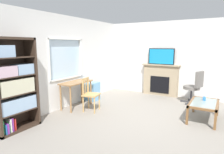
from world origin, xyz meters
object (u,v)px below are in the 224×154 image
at_px(plastic_drawer_unit, 92,91).
at_px(sippy_cup, 204,99).
at_px(coffee_table, 204,105).
at_px(desk_under_window, 76,86).
at_px(wooden_chair, 90,94).
at_px(office_chair, 194,86).
at_px(fireplace, 160,80).
at_px(bookshelf, 13,86).
at_px(tv, 161,56).

relative_size(plastic_drawer_unit, sippy_cup, 6.55).
distance_m(plastic_drawer_unit, coffee_table, 3.27).
relative_size(desk_under_window, wooden_chair, 1.09).
distance_m(wooden_chair, office_chair, 3.14).
bearing_deg(sippy_cup, desk_under_window, 106.78).
xyz_separation_m(plastic_drawer_unit, fireplace, (1.75, -1.69, 0.25)).
distance_m(bookshelf, sippy_cup, 4.34).
bearing_deg(fireplace, coffee_table, -138.20).
xyz_separation_m(bookshelf, sippy_cup, (2.77, -3.31, -0.46)).
bearing_deg(tv, coffee_table, -137.91).
bearing_deg(bookshelf, coffee_table, -52.02).
distance_m(fireplace, tv, 0.82).
relative_size(wooden_chair, tv, 1.02).
relative_size(office_chair, sippy_cup, 11.11).
xyz_separation_m(plastic_drawer_unit, coffee_table, (-0.01, -3.27, 0.08)).
xyz_separation_m(bookshelf, desk_under_window, (1.80, -0.11, -0.32)).
xyz_separation_m(fireplace, tv, (-0.02, 0.00, 0.82)).
bearing_deg(fireplace, tv, 180.00).
height_order(plastic_drawer_unit, tv, tv).
bearing_deg(tv, fireplace, -0.00).
bearing_deg(sippy_cup, coffee_table, -174.76).
xyz_separation_m(desk_under_window, sippy_cup, (0.97, -3.20, -0.14)).
bearing_deg(coffee_table, fireplace, 41.80).
height_order(tv, sippy_cup, tv).
height_order(office_chair, coffee_table, office_chair).
height_order(wooden_chair, sippy_cup, wooden_chair).
bearing_deg(office_chair, sippy_cup, -161.11).
distance_m(desk_under_window, coffee_table, 3.32).
bearing_deg(wooden_chair, bookshelf, 160.47).
height_order(fireplace, office_chair, fireplace).
height_order(bookshelf, coffee_table, bookshelf).
bearing_deg(tv, plastic_drawer_unit, 135.67).
bearing_deg(desk_under_window, sippy_cup, -73.22).
height_order(desk_under_window, wooden_chair, wooden_chair).
relative_size(wooden_chair, coffee_table, 0.89).
bearing_deg(sippy_cup, plastic_drawer_unit, 92.76).
bearing_deg(desk_under_window, plastic_drawer_unit, 3.54).
bearing_deg(plastic_drawer_unit, tv, -44.33).
height_order(fireplace, tv, tv).
height_order(tv, coffee_table, tv).
height_order(desk_under_window, tv, tv).
height_order(fireplace, sippy_cup, fireplace).
distance_m(plastic_drawer_unit, sippy_cup, 3.26).
height_order(plastic_drawer_unit, fireplace, fireplace).
distance_m(desk_under_window, tv, 3.12).
height_order(plastic_drawer_unit, sippy_cup, plastic_drawer_unit).
bearing_deg(coffee_table, bookshelf, 127.98).
distance_m(fireplace, coffee_table, 2.37).
distance_m(fireplace, sippy_cup, 2.23).
relative_size(plastic_drawer_unit, coffee_table, 0.58).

